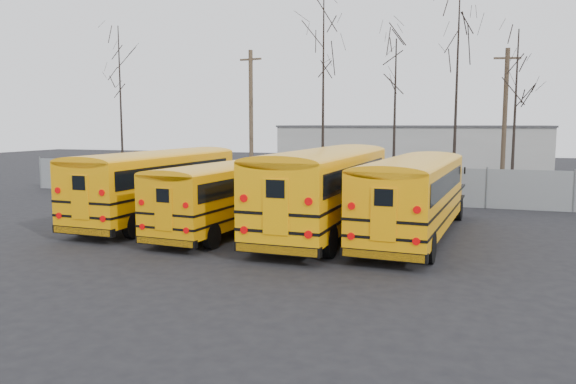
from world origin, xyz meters
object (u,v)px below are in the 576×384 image
(bus_a, at_px, (160,179))
(bus_c, at_px, (326,183))
(utility_pole_left, at_px, (251,117))
(utility_pole_right, at_px, (505,121))
(bus_b, at_px, (230,190))
(bus_d, at_px, (414,190))

(bus_a, bearing_deg, bus_c, -0.60)
(utility_pole_left, xyz_separation_m, utility_pole_right, (16.02, -0.23, -0.29))
(bus_b, bearing_deg, utility_pole_right, 58.89)
(bus_b, height_order, bus_c, bus_c)
(utility_pole_left, height_order, utility_pole_right, utility_pole_left)
(utility_pole_left, bearing_deg, utility_pole_right, 8.89)
(bus_c, bearing_deg, bus_a, 178.79)
(bus_a, distance_m, utility_pole_right, 20.25)
(bus_b, xyz_separation_m, bus_d, (7.10, 0.69, 0.18))
(bus_a, height_order, bus_c, bus_c)
(bus_a, relative_size, bus_d, 1.01)
(bus_a, xyz_separation_m, bus_c, (7.57, -0.37, 0.12))
(bus_b, bearing_deg, bus_a, 169.38)
(bus_c, height_order, utility_pole_left, utility_pole_left)
(bus_c, xyz_separation_m, utility_pole_right, (6.91, 14.28, 2.43))
(utility_pole_left, relative_size, utility_pole_right, 1.07)
(bus_d, bearing_deg, utility_pole_right, 79.75)
(bus_d, xyz_separation_m, utility_pole_left, (-12.43, 14.48, 2.87))
(bus_c, bearing_deg, bus_b, -168.54)
(utility_pole_left, bearing_deg, bus_a, -74.09)
(bus_d, bearing_deg, bus_c, -175.54)
(bus_d, bearing_deg, bus_b, -170.55)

